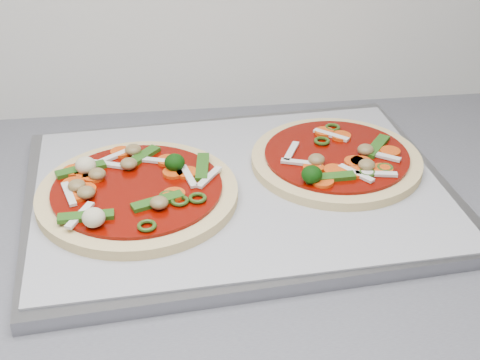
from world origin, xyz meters
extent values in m
cube|color=slate|center=(0.00, 1.30, 0.88)|extent=(3.60, 0.60, 0.04)
cube|color=gray|center=(-0.02, 1.35, 0.91)|extent=(0.52, 0.40, 0.02)
cube|color=#A5A5AB|center=(-0.02, 1.35, 0.92)|extent=(0.49, 0.37, 0.00)
cylinder|color=#EBD583|center=(-0.14, 1.34, 0.92)|extent=(0.24, 0.24, 0.01)
cylinder|color=#750D00|center=(-0.14, 1.34, 0.93)|extent=(0.20, 0.20, 0.00)
cube|color=silver|center=(-0.20, 1.29, 0.94)|extent=(0.03, 0.05, 0.00)
ellipsoid|color=olive|center=(-0.15, 1.38, 0.94)|extent=(0.03, 0.03, 0.01)
cylinder|color=#F24613|center=(-0.19, 1.36, 0.94)|extent=(0.03, 0.03, 0.00)
ellipsoid|color=#083706|center=(-0.09, 1.37, 0.94)|extent=(0.03, 0.03, 0.02)
cube|color=#265B15|center=(-0.20, 1.38, 0.94)|extent=(0.06, 0.03, 0.00)
ellipsoid|color=olive|center=(-0.14, 1.41, 0.94)|extent=(0.03, 0.03, 0.01)
ellipsoid|color=beige|center=(-0.19, 1.38, 0.94)|extent=(0.03, 0.03, 0.02)
cube|color=silver|center=(-0.08, 1.35, 0.94)|extent=(0.02, 0.05, 0.00)
cube|color=#265B15|center=(-0.06, 1.37, 0.94)|extent=(0.02, 0.06, 0.00)
torus|color=#284512|center=(-0.07, 1.30, 0.94)|extent=(0.02, 0.02, 0.00)
cylinder|color=#F24613|center=(-0.08, 1.36, 0.94)|extent=(0.03, 0.03, 0.00)
cube|color=silver|center=(-0.17, 1.39, 0.94)|extent=(0.05, 0.03, 0.00)
cylinder|color=#F24613|center=(-0.20, 1.33, 0.94)|extent=(0.03, 0.03, 0.00)
cylinder|color=#F24613|center=(-0.21, 1.38, 0.94)|extent=(0.03, 0.03, 0.00)
cube|color=#265B15|center=(-0.11, 1.30, 0.94)|extent=(0.06, 0.03, 0.00)
cube|color=#265B15|center=(-0.13, 1.40, 0.94)|extent=(0.05, 0.05, 0.00)
cube|color=#265B15|center=(-0.19, 1.28, 0.94)|extent=(0.06, 0.02, 0.00)
cylinder|color=#F24613|center=(-0.10, 1.31, 0.94)|extent=(0.03, 0.03, 0.00)
ellipsoid|color=olive|center=(-0.11, 1.29, 0.94)|extent=(0.02, 0.02, 0.01)
cylinder|color=#F24613|center=(-0.10, 1.36, 0.94)|extent=(0.03, 0.03, 0.00)
cylinder|color=#F24613|center=(-0.19, 1.34, 0.94)|extent=(0.03, 0.03, 0.00)
ellipsoid|color=olive|center=(-0.19, 1.32, 0.94)|extent=(0.02, 0.02, 0.01)
cube|color=silver|center=(-0.21, 1.33, 0.94)|extent=(0.02, 0.05, 0.00)
cube|color=silver|center=(-0.12, 1.39, 0.94)|extent=(0.05, 0.02, 0.00)
ellipsoid|color=olive|center=(-0.20, 1.34, 0.94)|extent=(0.03, 0.03, 0.01)
cube|color=silver|center=(-0.06, 1.34, 0.94)|extent=(0.03, 0.04, 0.00)
ellipsoid|color=olive|center=(-0.18, 1.36, 0.94)|extent=(0.02, 0.02, 0.01)
ellipsoid|color=beige|center=(-0.18, 1.27, 0.94)|extent=(0.03, 0.03, 0.02)
cylinder|color=#F24613|center=(-0.16, 1.42, 0.94)|extent=(0.03, 0.03, 0.00)
torus|color=#284512|center=(-0.09, 1.30, 0.94)|extent=(0.02, 0.02, 0.00)
cylinder|color=#F24613|center=(-0.21, 1.35, 0.94)|extent=(0.04, 0.04, 0.00)
torus|color=#284512|center=(-0.13, 1.26, 0.94)|extent=(0.03, 0.03, 0.00)
torus|color=#284512|center=(-0.10, 1.31, 0.94)|extent=(0.03, 0.03, 0.00)
cylinder|color=#F24613|center=(-0.20, 1.37, 0.94)|extent=(0.03, 0.03, 0.00)
cylinder|color=#F24613|center=(-0.10, 1.39, 0.94)|extent=(0.03, 0.03, 0.00)
cube|color=silver|center=(-0.16, 1.41, 0.94)|extent=(0.04, 0.03, 0.00)
cylinder|color=#EBD583|center=(0.10, 1.39, 0.92)|extent=(0.26, 0.26, 0.01)
cylinder|color=#750D00|center=(0.10, 1.39, 0.93)|extent=(0.22, 0.22, 0.00)
cylinder|color=#F24613|center=(0.12, 1.36, 0.94)|extent=(0.04, 0.04, 0.00)
cube|color=silver|center=(0.14, 1.33, 0.94)|extent=(0.05, 0.02, 0.00)
cylinder|color=#F24613|center=(0.12, 1.43, 0.94)|extent=(0.03, 0.03, 0.00)
torus|color=#284512|center=(0.11, 1.45, 0.94)|extent=(0.03, 0.03, 0.00)
cylinder|color=#F24613|center=(0.14, 1.38, 0.94)|extent=(0.03, 0.03, 0.00)
cube|color=silver|center=(0.16, 1.37, 0.94)|extent=(0.04, 0.03, 0.00)
torus|color=#284512|center=(0.15, 1.34, 0.94)|extent=(0.02, 0.02, 0.00)
cylinder|color=#F24613|center=(0.07, 1.35, 0.94)|extent=(0.03, 0.03, 0.00)
ellipsoid|color=olive|center=(0.07, 1.36, 0.94)|extent=(0.02, 0.02, 0.01)
torus|color=#284512|center=(0.09, 1.42, 0.94)|extent=(0.03, 0.03, 0.00)
ellipsoid|color=olive|center=(0.14, 1.38, 0.94)|extent=(0.02, 0.02, 0.01)
torus|color=#284512|center=(0.13, 1.33, 0.94)|extent=(0.03, 0.03, 0.00)
ellipsoid|color=olive|center=(0.13, 1.34, 0.94)|extent=(0.02, 0.02, 0.01)
cube|color=silver|center=(0.06, 1.37, 0.94)|extent=(0.05, 0.02, 0.00)
cylinder|color=#F24613|center=(0.13, 1.36, 0.94)|extent=(0.03, 0.03, 0.00)
cylinder|color=#F24613|center=(0.17, 1.38, 0.94)|extent=(0.03, 0.03, 0.00)
cube|color=silver|center=(0.05, 1.39, 0.94)|extent=(0.03, 0.05, 0.00)
cylinder|color=#F24613|center=(0.15, 1.34, 0.94)|extent=(0.03, 0.03, 0.00)
cube|color=#265B15|center=(0.08, 1.33, 0.94)|extent=(0.06, 0.02, 0.00)
cylinder|color=#F24613|center=(0.11, 1.34, 0.94)|extent=(0.04, 0.04, 0.00)
cylinder|color=#F24613|center=(0.10, 1.44, 0.94)|extent=(0.03, 0.03, 0.00)
cube|color=silver|center=(0.11, 1.43, 0.94)|extent=(0.04, 0.04, 0.00)
ellipsoid|color=#083706|center=(0.06, 1.33, 0.94)|extent=(0.03, 0.03, 0.02)
cube|color=#265B15|center=(0.16, 1.39, 0.94)|extent=(0.05, 0.05, 0.00)
cylinder|color=#F24613|center=(0.09, 1.34, 0.94)|extent=(0.03, 0.03, 0.00)
cylinder|color=#F24613|center=(0.07, 1.32, 0.94)|extent=(0.03, 0.03, 0.00)
cube|color=silver|center=(0.11, 1.33, 0.94)|extent=(0.03, 0.04, 0.00)
camera|label=1|loc=(-0.10, 0.70, 1.34)|focal=50.00mm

